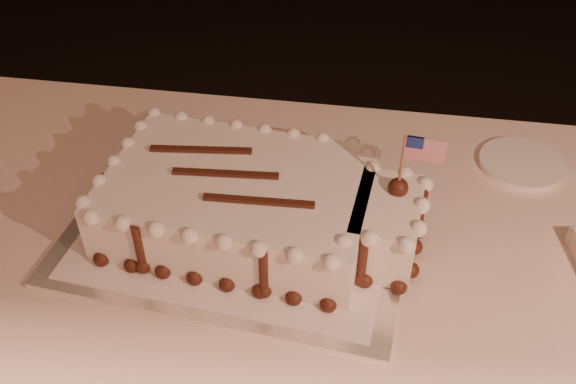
# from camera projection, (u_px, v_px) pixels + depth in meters

# --- Properties ---
(room_shell) EXTENTS (6.10, 8.10, 2.90)m
(room_shell) POSITION_uv_depth(u_px,v_px,m) (310.00, 74.00, 0.18)
(room_shell) COLOR black
(room_shell) RESTS_ON ground
(banquet_table) EXTENTS (2.40, 0.80, 0.75)m
(banquet_table) POSITION_uv_depth(u_px,v_px,m) (337.00, 372.00, 1.29)
(banquet_table) COLOR beige
(banquet_table) RESTS_ON ground
(cake_board) EXTENTS (0.59, 0.47, 0.01)m
(cake_board) POSITION_uv_depth(u_px,v_px,m) (241.00, 226.00, 1.07)
(cake_board) COLOR white
(cake_board) RESTS_ON banquet_table
(doily) EXTENTS (0.53, 0.42, 0.00)m
(doily) POSITION_uv_depth(u_px,v_px,m) (241.00, 224.00, 1.07)
(doily) COLOR white
(doily) RESTS_ON cake_board
(sheet_cake) EXTENTS (0.54, 0.34, 0.21)m
(sheet_cake) POSITION_uv_depth(u_px,v_px,m) (256.00, 204.00, 1.03)
(sheet_cake) COLOR white
(sheet_cake) RESTS_ON doily
(side_plate) EXTENTS (0.16, 0.16, 0.01)m
(side_plate) POSITION_uv_depth(u_px,v_px,m) (521.00, 163.00, 1.20)
(side_plate) COLOR white
(side_plate) RESTS_ON banquet_table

